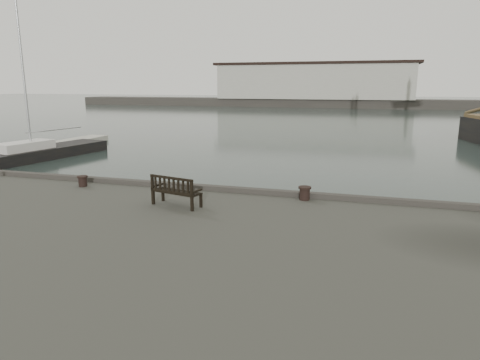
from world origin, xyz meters
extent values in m
plane|color=black|center=(0.00, 0.00, 0.00)|extent=(400.00, 400.00, 0.00)
cube|color=#ABAA9E|center=(-20.00, 10.00, 0.25)|extent=(2.00, 24.00, 0.50)
cube|color=#383530|center=(0.00, 92.00, 1.00)|extent=(140.00, 8.00, 2.00)
cube|color=#ABAA9E|center=(-8.00, 92.00, 6.00)|extent=(46.00, 9.00, 8.00)
cube|color=black|center=(-8.00, 92.00, 10.30)|extent=(48.00, 9.50, 0.60)
cube|color=black|center=(-0.20, -2.40, 2.02)|extent=(1.75, 0.94, 0.04)
cube|color=black|center=(-0.26, -2.64, 2.27)|extent=(1.63, 0.45, 0.50)
cube|color=black|center=(-0.20, -2.40, 1.79)|extent=(1.63, 0.84, 0.46)
cylinder|color=black|center=(-4.78, -0.98, 1.76)|extent=(0.48, 0.48, 0.41)
cylinder|color=black|center=(3.61, -0.50, 1.79)|extent=(0.49, 0.49, 0.46)
cube|color=black|center=(-17.65, 11.09, 0.10)|extent=(4.51, 11.52, 1.40)
cube|color=beige|center=(-17.65, 11.09, 1.10)|extent=(2.40, 4.17, 0.60)
cylinder|color=#B2B5B7|center=(-17.65, 11.09, 7.54)|extent=(0.16, 0.16, 13.47)
camera|label=1|loc=(5.53, -14.45, 5.35)|focal=32.00mm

